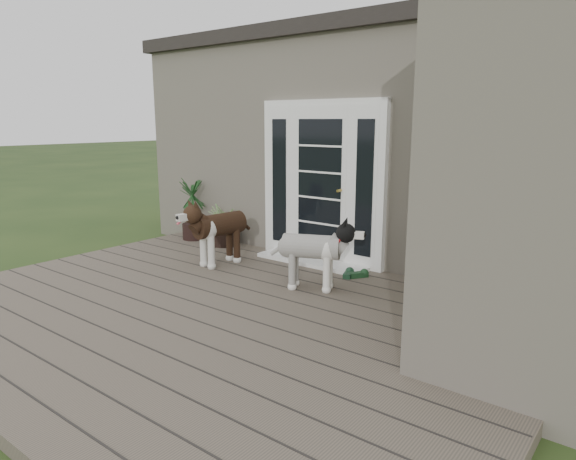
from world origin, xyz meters
The scene contains 16 objects.
deck centered at (0.00, 0.40, 0.06)m, with size 6.20×4.60×0.12m, color #6B5B4C.
house_main centered at (0.00, 4.65, 1.55)m, with size 7.40×4.00×3.10m, color #665E54.
roof_main centered at (0.00, 4.65, 3.20)m, with size 7.60×4.20×0.20m, color #2D2826.
house_wing centered at (2.90, 1.50, 1.55)m, with size 1.60×2.40×3.10m, color #665E54.
door_unit centered at (-0.20, 2.60, 1.19)m, with size 1.90×0.14×2.15m, color white.
door_step centered at (-0.20, 2.40, 0.14)m, with size 1.60×0.40×0.05m, color white.
brindle_dog centered at (-1.13, 1.61, 0.51)m, with size 0.40×0.94×0.79m, color #341F13, non-canonical shape.
white_dog centered at (0.41, 1.52, 0.48)m, with size 0.37×0.87×0.72m, color silver, non-canonical shape.
spider_plant centered at (-1.85, 2.40, 0.47)m, with size 0.66×0.66×0.71m, color #8AB06C, non-canonical shape.
yucca centered at (-2.54, 2.40, 0.62)m, with size 0.69×0.69×1.00m, color black, non-canonical shape.
herb_a centered at (1.44, 2.32, 0.41)m, with size 0.45×0.45×0.57m, color #225017.
herb_b centered at (1.66, 2.08, 0.42)m, with size 0.40×0.40×0.60m, color #2A5D1A.
herb_c centered at (2.22, 2.40, 0.37)m, with size 0.32×0.32×0.50m, color #1D5E1A.
sapling centered at (2.00, 1.68, 0.92)m, with size 0.47×0.47×1.61m, color #1F4C15, non-canonical shape.
clog_left centered at (0.51, 2.18, 0.16)m, with size 0.13×0.27×0.08m, color #14321E, non-canonical shape.
clog_right centered at (0.62, 2.23, 0.16)m, with size 0.13×0.27×0.08m, color #16381C, non-canonical shape.
Camera 1 is at (3.60, -3.01, 2.00)m, focal length 31.75 mm.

